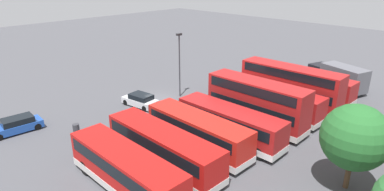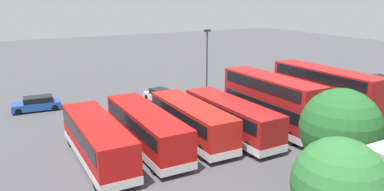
# 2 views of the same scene
# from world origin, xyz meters

# --- Properties ---
(ground_plane) EXTENTS (140.00, 140.00, 0.00)m
(ground_plane) POSITION_xyz_m (0.00, 0.00, 0.00)
(ground_plane) COLOR #47474C
(bus_single_deck_near_end) EXTENTS (2.89, 10.73, 2.95)m
(bus_single_deck_near_end) POSITION_xyz_m (-12.76, 12.21, 1.62)
(bus_single_deck_near_end) COLOR #A51919
(bus_single_deck_near_end) RESTS_ON ground
(bus_double_decker_second) EXTENTS (2.80, 11.31, 4.55)m
(bus_double_decker_second) POSITION_xyz_m (-8.76, 12.01, 2.45)
(bus_double_decker_second) COLOR #A51919
(bus_double_decker_second) RESTS_ON ground
(bus_single_deck_third) EXTENTS (2.93, 11.59, 2.95)m
(bus_single_deck_third) POSITION_xyz_m (-5.64, 11.48, 1.62)
(bus_single_deck_third) COLOR #A51919
(bus_single_deck_third) RESTS_ON ground
(bus_double_decker_fourth) EXTENTS (2.74, 10.18, 4.55)m
(bus_double_decker_fourth) POSITION_xyz_m (-2.04, 12.21, 2.45)
(bus_double_decker_fourth) COLOR #A51919
(bus_double_decker_fourth) RESTS_ON ground
(bus_single_deck_fifth) EXTENTS (2.75, 10.41, 2.95)m
(bus_single_deck_fifth) POSITION_xyz_m (2.01, 12.20, 1.62)
(bus_single_deck_fifth) COLOR #A51919
(bus_single_deck_fifth) RESTS_ON ground
(bus_single_deck_sixth) EXTENTS (2.71, 10.13, 2.95)m
(bus_single_deck_sixth) POSITION_xyz_m (5.19, 11.34, 1.62)
(bus_single_deck_sixth) COLOR red
(bus_single_deck_sixth) RESTS_ON ground
(bus_single_deck_seventh) EXTENTS (2.69, 11.00, 2.95)m
(bus_single_deck_seventh) POSITION_xyz_m (8.93, 11.21, 1.62)
(bus_single_deck_seventh) COLOR #B71411
(bus_single_deck_seventh) RESTS_ON ground
(bus_single_deck_far_end) EXTENTS (2.65, 10.41, 2.95)m
(bus_single_deck_far_end) POSITION_xyz_m (12.72, 11.72, 1.62)
(bus_single_deck_far_end) COLOR #B71411
(bus_single_deck_far_end) RESTS_ON ground
(car_hatchback_silver) EXTENTS (4.65, 2.14, 1.43)m
(car_hatchback_silver) POSITION_xyz_m (14.86, -2.92, 0.70)
(car_hatchback_silver) COLOR #1E479E
(car_hatchback_silver) RESTS_ON ground
(car_small_green) EXTENTS (2.35, 4.36, 1.43)m
(car_small_green) POSITION_xyz_m (2.83, 0.23, 0.70)
(car_small_green) COLOR silver
(car_small_green) RESTS_ON ground
(lamp_post_tall) EXTENTS (0.70, 0.30, 7.60)m
(lamp_post_tall) POSITION_xyz_m (-2.39, 1.14, 4.47)
(lamp_post_tall) COLOR #38383D
(lamp_post_tall) RESTS_ON ground
(waste_bin_yellow) EXTENTS (0.60, 0.60, 0.95)m
(waste_bin_yellow) POSITION_xyz_m (11.11, 1.34, 0.47)
(waste_bin_yellow) COLOR #333338
(waste_bin_yellow) RESTS_ON ground
(tree_midright) EXTENTS (3.64, 3.64, 5.95)m
(tree_midright) POSITION_xyz_m (7.42, 27.05, 4.11)
(tree_midright) COLOR #4C3823
(tree_midright) RESTS_ON ground
(tree_rightmost) EXTENTS (4.50, 4.50, 6.20)m
(tree_rightmost) POSITION_xyz_m (1.84, 22.47, 3.94)
(tree_rightmost) COLOR #4C3823
(tree_rightmost) RESTS_ON ground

